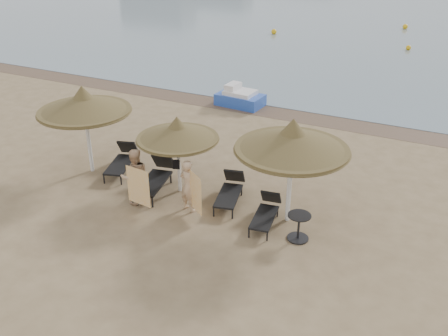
% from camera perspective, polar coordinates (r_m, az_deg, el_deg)
% --- Properties ---
extents(ground, '(160.00, 160.00, 0.00)m').
position_cam_1_polar(ground, '(14.80, -6.42, -5.24)').
color(ground, '#917957').
rests_on(ground, ground).
extents(wet_sand_strip, '(200.00, 1.60, 0.01)m').
position_cam_1_polar(wet_sand_strip, '(22.45, 6.39, 6.30)').
color(wet_sand_strip, brown).
rests_on(wet_sand_strip, ground).
extents(palapa_left, '(3.05, 3.05, 3.03)m').
position_cam_1_polar(palapa_left, '(16.81, -15.74, 7.05)').
color(palapa_left, white).
rests_on(palapa_left, ground).
extents(palapa_center, '(2.54, 2.54, 2.52)m').
position_cam_1_polar(palapa_center, '(15.10, -5.34, 4.07)').
color(palapa_center, white).
rests_on(palapa_center, ground).
extents(palapa_right, '(3.15, 3.15, 3.12)m').
position_cam_1_polar(palapa_right, '(13.39, 7.82, 3.09)').
color(palapa_right, white).
rests_on(palapa_right, ground).
extents(lounger_far_left, '(1.18, 2.02, 0.86)m').
position_cam_1_polar(lounger_far_left, '(17.39, -11.54, 0.94)').
color(lounger_far_left, black).
rests_on(lounger_far_left, ground).
extents(lounger_near_left, '(1.09, 2.19, 0.94)m').
position_cam_1_polar(lounger_near_left, '(16.00, -7.75, -0.97)').
color(lounger_near_left, black).
rests_on(lounger_near_left, ground).
extents(lounger_near_right, '(1.02, 1.94, 0.83)m').
position_cam_1_polar(lounger_near_right, '(15.19, 0.72, -2.52)').
color(lounger_near_right, black).
rests_on(lounger_near_right, ground).
extents(lounger_far_right, '(0.79, 1.76, 0.76)m').
position_cam_1_polar(lounger_far_right, '(14.23, 4.85, -4.97)').
color(lounger_far_right, black).
rests_on(lounger_far_right, ground).
extents(side_table, '(0.63, 0.63, 0.76)m').
position_cam_1_polar(side_table, '(13.61, 8.52, -6.76)').
color(side_table, black).
rests_on(side_table, ground).
extents(person_left, '(1.11, 1.10, 2.06)m').
position_cam_1_polar(person_left, '(15.01, -10.17, -0.52)').
color(person_left, tan).
rests_on(person_left, ground).
extents(person_right, '(0.97, 0.74, 1.89)m').
position_cam_1_polar(person_right, '(14.48, -4.10, -1.58)').
color(person_right, tan).
rests_on(person_right, ground).
extents(towel_left, '(0.84, 0.12, 1.18)m').
position_cam_1_polar(towel_left, '(14.67, -9.78, -2.10)').
color(towel_left, orange).
rests_on(towel_left, ground).
extents(towel_right, '(0.71, 0.50, 1.19)m').
position_cam_1_polar(towel_right, '(14.20, -3.36, -2.74)').
color(towel_right, orange).
rests_on(towel_right, ground).
extents(bag_patterned, '(0.34, 0.18, 0.41)m').
position_cam_1_polar(bag_patterned, '(15.50, -4.90, 2.11)').
color(bag_patterned, silver).
rests_on(bag_patterned, ground).
extents(bag_dark, '(0.22, 0.14, 0.30)m').
position_cam_1_polar(bag_dark, '(15.39, -5.49, 0.41)').
color(bag_dark, black).
rests_on(bag_dark, ground).
extents(pedal_boat, '(2.20, 1.41, 0.98)m').
position_cam_1_polar(pedal_boat, '(23.15, 1.80, 8.04)').
color(pedal_boat, blue).
rests_on(pedal_boat, ground).
extents(buoy_left, '(0.39, 0.39, 0.39)m').
position_cam_1_polar(buoy_left, '(38.34, 5.73, 15.24)').
color(buoy_left, yellow).
rests_on(buoy_left, ground).
extents(buoy_mid, '(0.39, 0.39, 0.39)m').
position_cam_1_polar(buoy_mid, '(42.41, 20.00, 14.94)').
color(buoy_mid, yellow).
rests_on(buoy_mid, ground).
extents(buoy_extra, '(0.33, 0.33, 0.33)m').
position_cam_1_polar(buoy_extra, '(35.51, 20.33, 12.77)').
color(buoy_extra, yellow).
rests_on(buoy_extra, ground).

